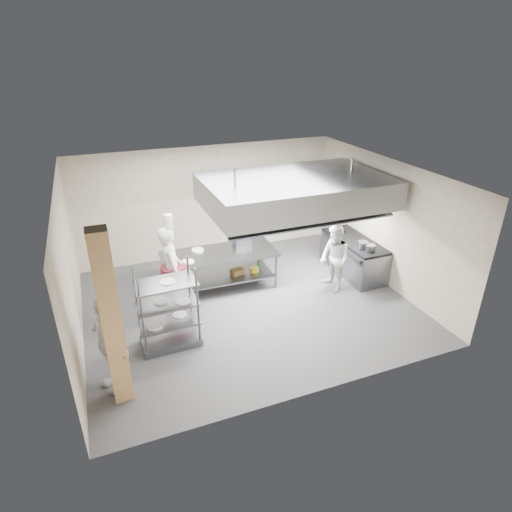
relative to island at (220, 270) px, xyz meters
name	(u,v)px	position (x,y,z in m)	size (l,w,h in m)	color
floor	(248,304)	(0.33, -1.00, -0.46)	(7.00, 7.00, 0.00)	#3A3A3D
ceiling	(246,174)	(0.33, -1.00, 2.54)	(7.00, 7.00, 0.00)	silver
wall_back	(208,202)	(0.33, 2.00, 1.04)	(7.00, 7.00, 0.00)	gray
wall_left	(69,273)	(-3.17, -1.00, 1.04)	(6.00, 6.00, 0.00)	gray
wall_right	(384,222)	(3.83, -1.00, 1.04)	(6.00, 6.00, 0.00)	gray
column	(112,320)	(-2.57, -2.90, 1.04)	(0.30, 0.30, 3.00)	#DEAF72
exhaust_hood	(295,191)	(1.63, -0.60, 1.94)	(4.00, 2.50, 0.60)	gray
hood_strip_a	(258,210)	(0.73, -0.60, 1.62)	(1.60, 0.12, 0.04)	white
hood_strip_b	(330,200)	(2.53, -0.60, 1.62)	(1.60, 0.12, 0.04)	white
wall_shelf	(272,196)	(2.13, 1.84, 1.04)	(1.50, 0.28, 0.04)	gray
island	(220,270)	(0.00, 0.00, 0.00)	(2.68, 1.12, 0.91)	gray
island_worktop	(219,254)	(0.00, 0.00, 0.42)	(2.68, 1.12, 0.06)	gray
island_undershelf	(220,276)	(0.00, 0.00, -0.16)	(2.47, 1.00, 0.04)	slate
pass_rack	(168,307)	(-1.56, -1.79, 0.39)	(1.12, 0.65, 1.68)	gray
cooking_range	(353,257)	(3.41, -0.50, -0.04)	(0.80, 2.00, 0.84)	slate
range_top	(355,241)	(3.41, -0.50, 0.41)	(0.78, 1.96, 0.06)	black
chef_head	(171,269)	(-1.23, -0.55, 0.52)	(0.71, 0.47, 1.95)	silver
chef_line	(334,259)	(2.48, -1.08, 0.35)	(0.78, 0.61, 1.60)	silver
chef_plating	(109,343)	(-2.67, -2.58, 0.43)	(1.04, 0.43, 1.78)	white
griddle	(242,241)	(0.66, 0.24, 0.55)	(0.40, 0.31, 0.20)	slate
wicker_basket	(237,271)	(0.41, -0.11, -0.07)	(0.30, 0.21, 0.13)	brown
stockpot	(363,245)	(3.28, -1.01, 0.53)	(0.25, 0.25, 0.18)	gray
plate_stack	(169,320)	(-1.56, -1.79, 0.09)	(0.28, 0.28, 0.05)	silver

